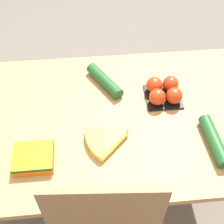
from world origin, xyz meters
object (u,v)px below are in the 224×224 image
tomato_pack (164,91)px  carrot_bag (33,157)px  banana_bunch (108,139)px  cucumber_far (105,81)px  cucumber_near (214,140)px

tomato_pack → carrot_bag: tomato_pack is taller
banana_bunch → tomato_pack: tomato_pack is taller
banana_bunch → carrot_bag: carrot_bag is taller
banana_bunch → cucumber_far: cucumber_far is taller
banana_bunch → carrot_bag: (0.30, 0.07, 0.01)m
carrot_bag → cucumber_far: size_ratio=0.68×
cucumber_far → banana_bunch: bearing=87.9°
tomato_pack → carrot_bag: size_ratio=1.05×
tomato_pack → cucumber_near: 0.32m
cucumber_near → tomato_pack: bearing=-61.6°
banana_bunch → carrot_bag: bearing=12.7°
cucumber_near → cucumber_far: size_ratio=1.04×
tomato_pack → cucumber_near: size_ratio=0.69×
cucumber_near → cucumber_far: (0.42, -0.39, 0.00)m
tomato_pack → cucumber_far: 0.29m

